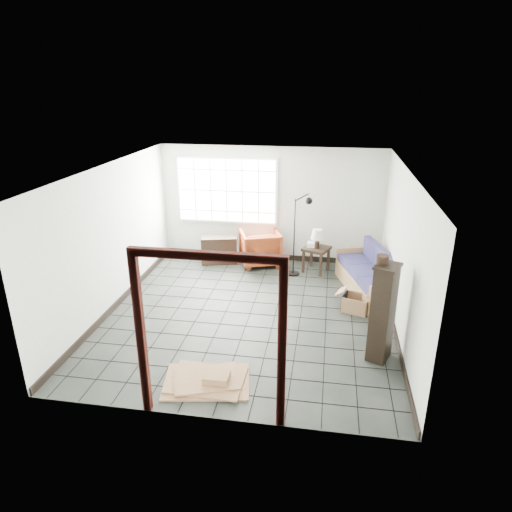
% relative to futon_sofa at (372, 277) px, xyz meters
% --- Properties ---
extents(ground, '(5.50, 5.50, 0.00)m').
position_rel_futon_sofa_xyz_m(ground, '(-2.21, -1.28, -0.32)').
color(ground, black).
rests_on(ground, ground).
extents(room_shell, '(5.02, 5.52, 2.61)m').
position_rel_futon_sofa_xyz_m(room_shell, '(-2.21, -1.25, 1.36)').
color(room_shell, silver).
rests_on(room_shell, ground).
extents(window_panel, '(2.32, 0.08, 1.52)m').
position_rel_futon_sofa_xyz_m(window_panel, '(-3.21, 1.42, 1.28)').
color(window_panel, silver).
rests_on(window_panel, ground).
extents(doorway_trim, '(1.80, 0.08, 2.20)m').
position_rel_futon_sofa_xyz_m(doorway_trim, '(-2.21, -3.98, 1.06)').
color(doorway_trim, '#330E0B').
rests_on(doorway_trim, ground).
extents(futon_sofa, '(1.29, 2.10, 0.87)m').
position_rel_futon_sofa_xyz_m(futon_sofa, '(0.00, 0.00, 0.00)').
color(futon_sofa, '#895F3E').
rests_on(futon_sofa, ground).
extents(armchair, '(1.06, 1.03, 0.87)m').
position_rel_futon_sofa_xyz_m(armchair, '(-2.40, 1.12, 0.12)').
color(armchair, maroon).
rests_on(armchair, ground).
extents(side_table, '(0.66, 0.66, 0.56)m').
position_rel_futon_sofa_xyz_m(side_table, '(-1.13, 0.88, 0.14)').
color(side_table, black).
rests_on(side_table, ground).
extents(table_lamp, '(0.33, 0.33, 0.42)m').
position_rel_futon_sofa_xyz_m(table_lamp, '(-1.12, 0.82, 0.54)').
color(table_lamp, black).
rests_on(table_lamp, side_table).
extents(projector, '(0.27, 0.23, 0.09)m').
position_rel_futon_sofa_xyz_m(projector, '(-1.21, 0.92, 0.29)').
color(projector, silver).
rests_on(projector, side_table).
extents(floor_lamp, '(0.55, 0.36, 1.78)m').
position_rel_futon_sofa_xyz_m(floor_lamp, '(-1.47, 0.64, 0.64)').
color(floor_lamp, black).
rests_on(floor_lamp, ground).
extents(console_shelf, '(0.85, 0.49, 0.62)m').
position_rel_futon_sofa_xyz_m(console_shelf, '(-3.32, 1.02, -0.00)').
color(console_shelf, black).
rests_on(console_shelf, ground).
extents(tall_shelf, '(0.46, 0.50, 1.51)m').
position_rel_futon_sofa_xyz_m(tall_shelf, '(-0.06, -2.33, 0.45)').
color(tall_shelf, black).
rests_on(tall_shelf, ground).
extents(pot, '(0.19, 0.19, 0.13)m').
position_rel_futon_sofa_xyz_m(pot, '(-0.14, -2.30, 1.26)').
color(pot, black).
rests_on(pot, tall_shelf).
extents(open_box, '(0.80, 0.56, 0.41)m').
position_rel_futon_sofa_xyz_m(open_box, '(-0.34, -0.86, -0.17)').
color(open_box, brown).
rests_on(open_box, ground).
extents(cardboard_pile, '(1.30, 1.02, 0.17)m').
position_rel_futon_sofa_xyz_m(cardboard_pile, '(-2.44, -3.34, -0.27)').
color(cardboard_pile, brown).
rests_on(cardboard_pile, ground).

